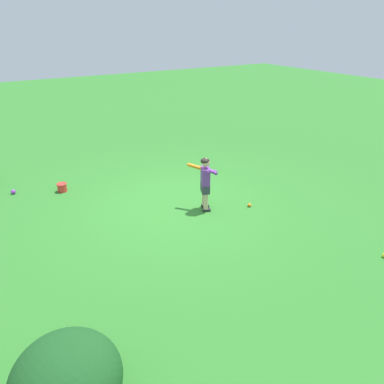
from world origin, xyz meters
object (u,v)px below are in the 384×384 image
(child_batter, at_px, (205,179))
(play_ball_behind_batter, at_px, (249,205))
(toy_bucket, at_px, (62,187))
(play_ball_far_right, at_px, (13,192))

(child_batter, bearing_deg, play_ball_behind_batter, -115.46)
(play_ball_behind_batter, distance_m, toy_bucket, 4.09)
(play_ball_far_right, xyz_separation_m, toy_bucket, (-0.42, -0.94, 0.05))
(child_batter, relative_size, play_ball_far_right, 10.73)
(play_ball_far_right, relative_size, toy_bucket, 0.47)
(play_ball_behind_batter, bearing_deg, play_ball_far_right, 51.80)
(child_batter, xyz_separation_m, play_ball_far_right, (2.75, 3.17, -0.60))
(play_ball_behind_batter, xyz_separation_m, play_ball_far_right, (3.15, 4.00, 0.01))
(toy_bucket, bearing_deg, play_ball_behind_batter, -131.76)
(child_batter, distance_m, play_ball_far_right, 4.24)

